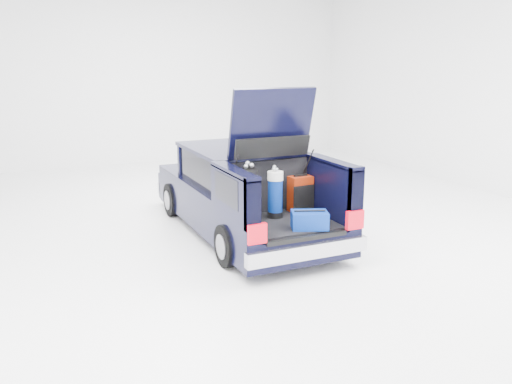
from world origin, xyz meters
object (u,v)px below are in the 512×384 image
black_golf_bag (249,196)px  red_suitcase (300,194)px  blue_golf_bag (275,194)px  blue_duffel (310,220)px  car (241,192)px

black_golf_bag → red_suitcase: bearing=35.2°
blue_golf_bag → blue_duffel: (0.19, -0.67, -0.23)m
red_suitcase → black_golf_bag: bearing=-169.0°
car → blue_golf_bag: bearing=-91.0°
car → blue_duffel: 2.01m
black_golf_bag → blue_golf_bag: (0.46, 0.10, -0.05)m
car → blue_golf_bag: 1.36m
car → red_suitcase: (0.48, -1.19, 0.20)m
red_suitcase → blue_golf_bag: size_ratio=0.74×
blue_golf_bag → black_golf_bag: bearing=-152.0°
red_suitcase → blue_golf_bag: bearing=-167.5°
red_suitcase → blue_duffel: (-0.30, -0.81, -0.15)m
black_golf_bag → blue_duffel: (0.65, -0.57, -0.28)m
red_suitcase → blue_golf_bag: (-0.50, -0.14, 0.08)m
red_suitcase → black_golf_bag: 1.00m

